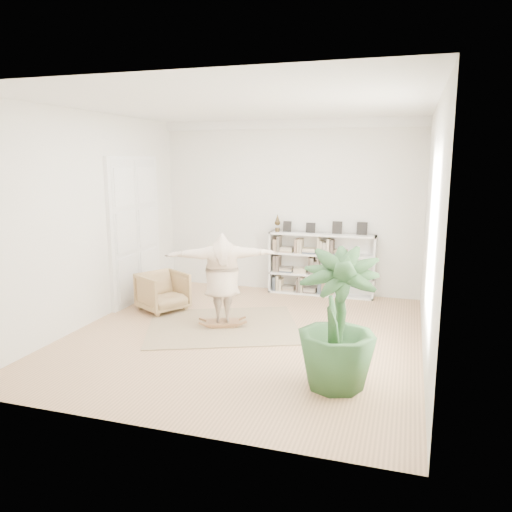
% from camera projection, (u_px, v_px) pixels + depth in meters
% --- Properties ---
extents(floor, '(6.00, 6.00, 0.00)m').
position_uv_depth(floor, '(244.00, 335.00, 8.09)').
color(floor, '#9D7551').
rests_on(floor, ground).
extents(room_shell, '(6.00, 6.00, 6.00)m').
position_uv_depth(room_shell, '(289.00, 124.00, 10.18)').
color(room_shell, silver).
rests_on(room_shell, floor).
extents(doors, '(0.09, 1.78, 2.92)m').
position_uv_depth(doors, '(135.00, 232.00, 9.83)').
color(doors, white).
rests_on(doors, floor).
extents(bookshelf, '(2.20, 0.35, 1.64)m').
position_uv_depth(bookshelf, '(321.00, 265.00, 10.39)').
color(bookshelf, silver).
rests_on(bookshelf, floor).
extents(armchair, '(1.09, 1.08, 0.73)m').
position_uv_depth(armchair, '(163.00, 292.00, 9.33)').
color(armchair, tan).
rests_on(armchair, floor).
extents(rug, '(3.08, 2.81, 0.02)m').
position_uv_depth(rug, '(223.00, 326.00, 8.50)').
color(rug, tan).
rests_on(rug, floor).
extents(rocker_board, '(0.64, 0.52, 0.12)m').
position_uv_depth(rocker_board, '(223.00, 322.00, 8.48)').
color(rocker_board, brown).
rests_on(rocker_board, rug).
extents(person, '(1.92, 1.19, 1.52)m').
position_uv_depth(person, '(222.00, 275.00, 8.33)').
color(person, '#C6AC94').
rests_on(person, rocker_board).
extents(houseplant, '(1.03, 1.03, 1.74)m').
position_uv_depth(houseplant, '(337.00, 320.00, 6.10)').
color(houseplant, '#295128').
rests_on(houseplant, floor).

